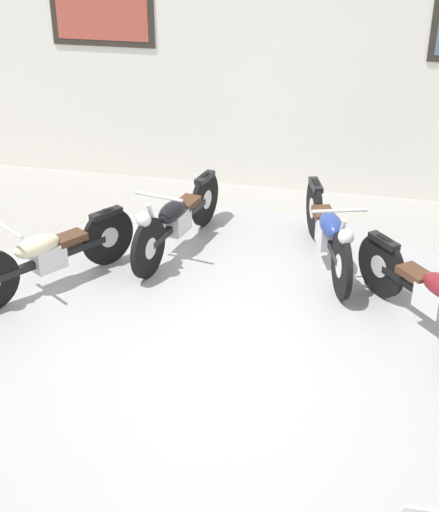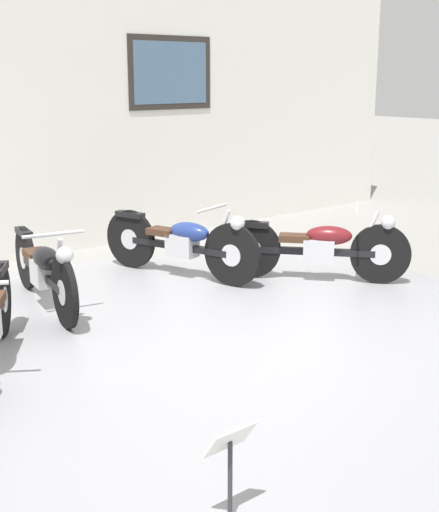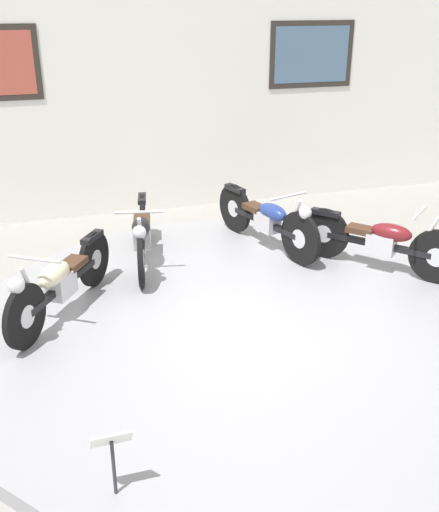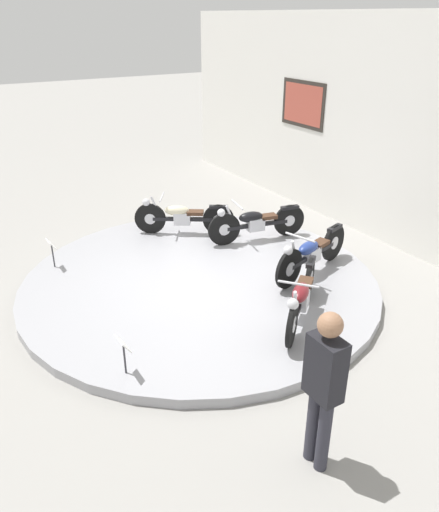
% 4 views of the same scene
% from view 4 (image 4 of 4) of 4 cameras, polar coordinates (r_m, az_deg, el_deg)
% --- Properties ---
extents(ground_plane, '(60.00, 60.00, 0.00)m').
position_cam_4_polar(ground_plane, '(8.34, -2.23, -3.42)').
color(ground_plane, gray).
extents(display_platform, '(5.82, 5.82, 0.15)m').
position_cam_4_polar(display_platform, '(8.31, -2.24, -2.98)').
color(display_platform, '#99999E').
rests_on(display_platform, ground_plane).
extents(back_wall, '(14.00, 0.22, 4.17)m').
position_cam_4_polar(back_wall, '(10.11, 18.85, 13.18)').
color(back_wall, white).
rests_on(back_wall, ground_plane).
extents(motorcycle_cream, '(1.13, 1.67, 0.78)m').
position_cam_4_polar(motorcycle_cream, '(9.84, -4.31, 4.60)').
color(motorcycle_cream, black).
rests_on(motorcycle_cream, display_platform).
extents(motorcycle_black, '(0.57, 1.95, 0.79)m').
position_cam_4_polar(motorcycle_black, '(9.53, 4.12, 3.92)').
color(motorcycle_black, black).
rests_on(motorcycle_black, display_platform).
extents(motorcycle_blue, '(0.70, 1.94, 0.80)m').
position_cam_4_polar(motorcycle_blue, '(8.38, 10.44, 0.42)').
color(motorcycle_blue, black).
rests_on(motorcycle_blue, display_platform).
extents(motorcycle_maroon, '(1.32, 1.55, 0.79)m').
position_cam_4_polar(motorcycle_maroon, '(7.09, 9.33, -4.56)').
color(motorcycle_maroon, black).
rests_on(motorcycle_maroon, display_platform).
extents(info_placard_front_left, '(0.26, 0.11, 0.51)m').
position_cam_4_polar(info_placard_front_left, '(8.93, -18.62, 0.91)').
color(info_placard_front_left, '#333338').
rests_on(info_placard_front_left, display_platform).
extents(info_placard_front_centre, '(0.26, 0.11, 0.51)m').
position_cam_4_polar(info_placard_front_centre, '(6.12, -10.91, -10.30)').
color(info_placard_front_centre, '#333338').
rests_on(info_placard_front_centre, display_platform).
extents(visitor_standing, '(0.36, 0.23, 1.77)m').
position_cam_4_polar(visitor_standing, '(4.85, 11.81, -14.02)').
color(visitor_standing, '#2D2D38').
rests_on(visitor_standing, ground_plane).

